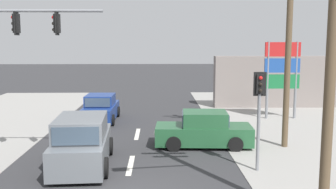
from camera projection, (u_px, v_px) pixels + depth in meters
lane_dash_mid at (131, 165)px, 14.74m from camera, size 0.20×2.40×0.01m
lane_dash_far at (137, 134)px, 19.69m from camera, size 0.20×2.40×0.01m
utility_pole_foreground_right at (328, 20)px, 9.17m from camera, size 3.77×0.68×9.50m
utility_pole_midground_right at (290, 20)px, 16.55m from camera, size 1.80×0.26×10.53m
pedestal_signal_right_kerb at (259, 104)px, 13.75m from camera, size 0.44×0.29×3.56m
shopping_plaza_sign at (282, 69)px, 23.23m from camera, size 2.10×0.16×4.60m
shopfront_wall_far at (299, 82)px, 27.66m from camera, size 12.00×1.00×3.60m
sedan_oncoming_near at (204, 131)px, 17.31m from camera, size 4.32×2.07×1.56m
sedan_crossing_left at (101, 109)px, 22.82m from camera, size 1.94×4.27×1.56m
suv_oncoming_mid at (82, 143)px, 14.50m from camera, size 2.26×4.63×1.90m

